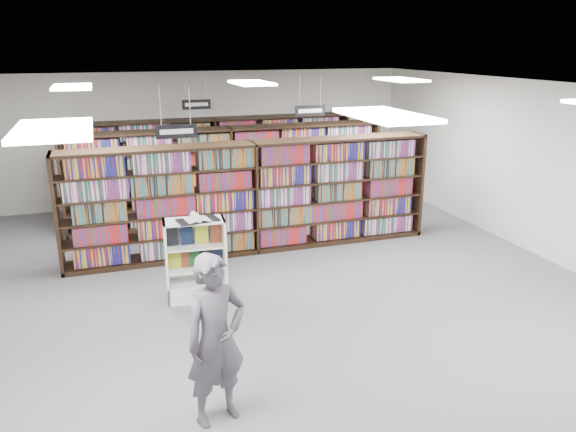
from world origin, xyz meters
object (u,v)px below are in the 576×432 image
object	(u,v)px
endcap_display	(196,271)
shopper	(216,340)
open_book	(197,219)
bookshelf_row_near	(254,197)

from	to	relation	value
endcap_display	shopper	size ratio (longest dim) A/B	0.70
endcap_display	shopper	bearing A→B (deg)	-90.54
endcap_display	open_book	xyz separation A→B (m)	(0.04, -0.10, 0.88)
endcap_display	open_book	distance (m)	0.88
bookshelf_row_near	shopper	size ratio (longest dim) A/B	3.77
endcap_display	open_book	bearing A→B (deg)	-62.83
bookshelf_row_near	endcap_display	size ratio (longest dim) A/B	5.41
open_book	shopper	size ratio (longest dim) A/B	0.35
bookshelf_row_near	endcap_display	xyz separation A→B (m)	(-1.42, -1.78, -0.60)
bookshelf_row_near	endcap_display	distance (m)	2.36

